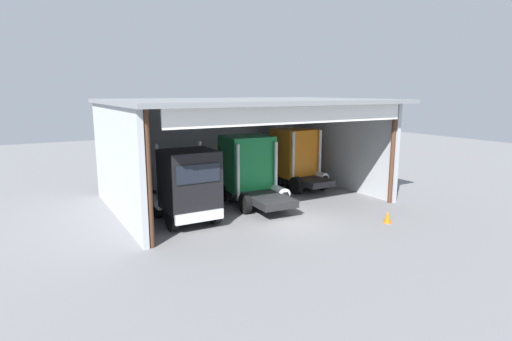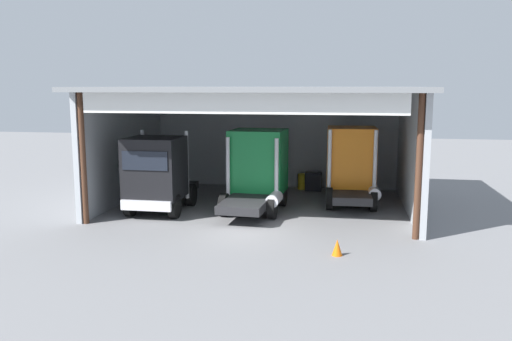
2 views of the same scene
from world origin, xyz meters
The scene contains 8 objects.
ground_plane centered at (0.00, 0.00, 0.00)m, with size 80.00×80.00×0.00m, color slate.
workshop_shed centered at (0.00, 5.73, 3.91)m, with size 14.42×10.85×5.66m.
truck_black_left_bay centered at (-4.32, 2.40, 1.80)m, with size 2.52×5.04×3.68m.
truck_green_right_bay centered at (-0.05, 4.04, 1.90)m, with size 2.71×5.33×3.68m.
truck_orange_yard_outside centered at (4.28, 5.72, 1.96)m, with size 2.56×4.30×3.74m.
oil_drum centered at (1.68, 9.09, 0.43)m, with size 0.58×0.58×0.86m, color gold.
tool_cart centered at (2.28, 8.82, 0.50)m, with size 0.90×0.60×1.00m, color black.
traffic_cone centered at (3.79, -2.33, 0.28)m, with size 0.36×0.36×0.56m, color orange.
Camera 2 is at (3.99, -19.69, 5.69)m, focal length 36.84 mm.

